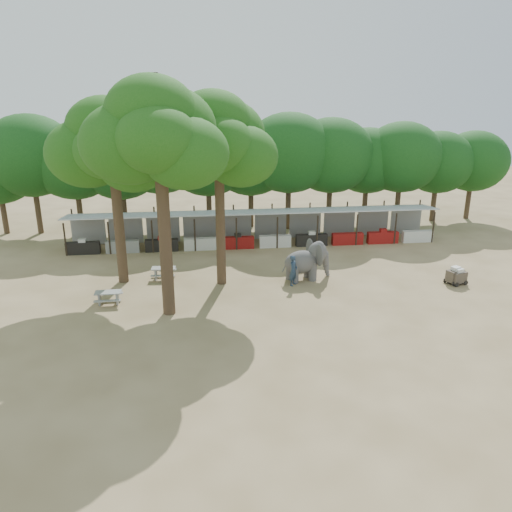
{
  "coord_description": "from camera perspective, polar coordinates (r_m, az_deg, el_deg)",
  "views": [
    {
      "loc": [
        -4.33,
        -22.55,
        11.27
      ],
      "look_at": [
        -1.0,
        5.0,
        2.0
      ],
      "focal_mm": 35.0,
      "sensor_mm": 36.0,
      "label": 1
    }
  ],
  "objects": [
    {
      "name": "yard_tree_back",
      "position": [
        28.89,
        -4.61,
        13.0
      ],
      "size": [
        7.1,
        6.9,
        11.36
      ],
      "color": "#332316",
      "rests_on": "ground"
    },
    {
      "name": "picnic_table_far",
      "position": [
        31.69,
        -10.51,
        -1.76
      ],
      "size": [
        1.55,
        1.41,
        0.73
      ],
      "rotation": [
        0.0,
        0.0,
        -0.06
      ],
      "color": "gray",
      "rests_on": "ground"
    },
    {
      "name": "elephant",
      "position": [
        31.07,
        5.86,
        -0.55
      ],
      "size": [
        3.21,
        2.38,
        2.39
      ],
      "rotation": [
        0.0,
        0.0,
        0.22
      ],
      "color": "#454343",
      "rests_on": "ground"
    },
    {
      "name": "backdrop_trees",
      "position": [
        42.17,
        -0.95,
        10.62
      ],
      "size": [
        46.46,
        5.95,
        8.33
      ],
      "color": "#332316",
      "rests_on": "ground"
    },
    {
      "name": "vendor_stalls",
      "position": [
        38.01,
        -0.1,
        3.08
      ],
      "size": [
        28.0,
        2.99,
        2.8
      ],
      "color": "#A6A9AF",
      "rests_on": "ground"
    },
    {
      "name": "ground",
      "position": [
        25.58,
        3.6,
        -7.71
      ],
      "size": [
        100.0,
        100.0,
        0.0
      ],
      "primitive_type": "plane",
      "color": "brown",
      "rests_on": "ground"
    },
    {
      "name": "picnic_table_near",
      "position": [
        28.76,
        -16.51,
        -4.4
      ],
      "size": [
        1.44,
        1.3,
        0.71
      ],
      "rotation": [
        0.0,
        0.0,
        0.01
      ],
      "color": "gray",
      "rests_on": "ground"
    },
    {
      "name": "handler",
      "position": [
        30.11,
        4.3,
        -1.65
      ],
      "size": [
        0.76,
        0.81,
        1.87
      ],
      "primitive_type": "imported",
      "rotation": [
        0.0,
        0.0,
        0.96
      ],
      "color": "#26384C",
      "rests_on": "ground"
    },
    {
      "name": "yard_tree_center",
      "position": [
        24.89,
        -11.34,
        13.38
      ],
      "size": [
        7.1,
        6.9,
        12.04
      ],
      "color": "#332316",
      "rests_on": "ground"
    },
    {
      "name": "yard_tree_left",
      "position": [
        30.28,
        -16.35,
        11.93
      ],
      "size": [
        7.1,
        6.9,
        11.02
      ],
      "color": "#332316",
      "rests_on": "ground"
    },
    {
      "name": "cart_front",
      "position": [
        32.75,
        21.78,
        -2.04
      ],
      "size": [
        1.29,
        1.08,
        1.08
      ],
      "rotation": [
        0.0,
        0.0,
        0.38
      ],
      "color": "#3C322A",
      "rests_on": "ground"
    },
    {
      "name": "cart_back",
      "position": [
        32.67,
        22.12,
        -2.19
      ],
      "size": [
        1.2,
        0.97,
        1.02
      ],
      "rotation": [
        0.0,
        0.0,
        0.32
      ],
      "color": "#3C322A",
      "rests_on": "ground"
    }
  ]
}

